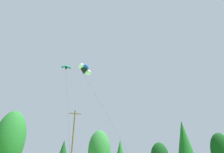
# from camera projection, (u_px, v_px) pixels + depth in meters

# --- Properties ---
(treeline_tree_d) EXTENTS (5.46, 5.46, 13.55)m
(treeline_tree_d) POSITION_uv_depth(u_px,v_px,m) (10.00, 139.00, 36.89)
(treeline_tree_d) COLOR #472D19
(treeline_tree_d) RESTS_ON ground_plane
(treeline_tree_f) EXTENTS (4.87, 4.87, 11.36)m
(treeline_tree_f) POSITION_uv_depth(u_px,v_px,m) (99.00, 151.00, 43.19)
(treeline_tree_f) COLOR #472D19
(treeline_tree_f) RESTS_ON ground_plane
(treeline_tree_i) EXTENTS (4.81, 4.81, 14.61)m
(treeline_tree_i) POSITION_uv_depth(u_px,v_px,m) (185.00, 143.00, 47.92)
(treeline_tree_i) COLOR #472D19
(treeline_tree_i) RESTS_ON ground_plane
(treeline_tree_j) EXTENTS (5.01, 5.01, 11.87)m
(treeline_tree_j) POSITION_uv_depth(u_px,v_px,m) (222.00, 152.00, 48.62)
(treeline_tree_j) COLOR #472D19
(treeline_tree_j) RESTS_ON ground_plane
(utility_pole) EXTENTS (2.20, 0.26, 12.93)m
(utility_pole) POSITION_uv_depth(u_px,v_px,m) (72.00, 146.00, 33.97)
(utility_pole) COLOR brown
(utility_pole) RESTS_ON ground_plane
(parafoil_kite_high_teal) EXTENTS (2.40, 20.15, 23.99)m
(parafoil_kite_high_teal) POSITION_uv_depth(u_px,v_px,m) (66.00, 68.00, 47.15)
(parafoil_kite_high_teal) COLOR teal
(parafoil_kite_mid_blue_white) EXTENTS (8.39, 9.89, 18.93)m
(parafoil_kite_mid_blue_white) POSITION_uv_depth(u_px,v_px,m) (84.00, 69.00, 36.30)
(parafoil_kite_mid_blue_white) COLOR blue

